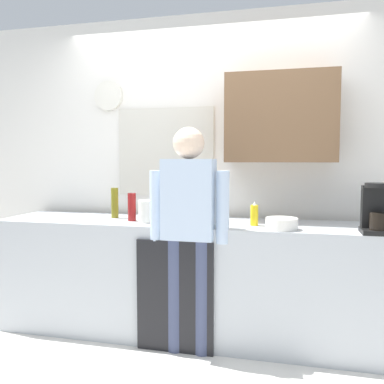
# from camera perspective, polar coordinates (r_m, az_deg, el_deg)

# --- Properties ---
(ground_plane) EXTENTS (8.00, 8.00, 0.00)m
(ground_plane) POSITION_cam_1_polar(r_m,az_deg,el_deg) (3.13, -0.45, -21.50)
(ground_plane) COLOR silver
(kitchen_counter) EXTENTS (3.18, 0.64, 0.90)m
(kitchen_counter) POSITION_cam_1_polar(r_m,az_deg,el_deg) (3.24, 0.87, -12.08)
(kitchen_counter) COLOR #B2B7BC
(kitchen_counter) RESTS_ON ground_plane
(dishwasher_panel) EXTENTS (0.56, 0.02, 0.81)m
(dishwasher_panel) POSITION_cam_1_polar(r_m,az_deg,el_deg) (2.97, -2.46, -14.55)
(dishwasher_panel) COLOR black
(dishwasher_panel) RESTS_ON ground_plane
(back_wall_assembly) EXTENTS (4.78, 0.42, 2.60)m
(back_wall_assembly) POSITION_cam_1_polar(r_m,az_deg,el_deg) (3.49, 3.44, 4.17)
(back_wall_assembly) COLOR white
(back_wall_assembly) RESTS_ON ground_plane
(coffee_maker) EXTENTS (0.20, 0.20, 0.33)m
(coffee_maker) POSITION_cam_1_polar(r_m,az_deg,el_deg) (2.91, 24.57, -2.42)
(coffee_maker) COLOR black
(coffee_maker) RESTS_ON kitchen_counter
(bottle_red_vinegar) EXTENTS (0.06, 0.06, 0.22)m
(bottle_red_vinegar) POSITION_cam_1_polar(r_m,az_deg,el_deg) (3.22, -8.46, -2.09)
(bottle_red_vinegar) COLOR maroon
(bottle_red_vinegar) RESTS_ON kitchen_counter
(bottle_olive_oil) EXTENTS (0.06, 0.06, 0.25)m
(bottle_olive_oil) POSITION_cam_1_polar(r_m,az_deg,el_deg) (3.41, -10.81, -1.50)
(bottle_olive_oil) COLOR olive
(bottle_olive_oil) RESTS_ON kitchen_counter
(bottle_amber_beer) EXTENTS (0.06, 0.06, 0.23)m
(bottle_amber_beer) POSITION_cam_1_polar(r_m,az_deg,el_deg) (2.95, 1.17, -2.53)
(bottle_amber_beer) COLOR brown
(bottle_amber_beer) RESTS_ON kitchen_counter
(mixing_bowl) EXTENTS (0.22, 0.22, 0.08)m
(mixing_bowl) POSITION_cam_1_polar(r_m,az_deg,el_deg) (2.87, 12.49, -4.36)
(mixing_bowl) COLOR white
(mixing_bowl) RESTS_ON kitchen_counter
(dish_soap) EXTENTS (0.06, 0.06, 0.18)m
(dish_soap) POSITION_cam_1_polar(r_m,az_deg,el_deg) (2.99, 8.75, -3.20)
(dish_soap) COLOR yellow
(dish_soap) RESTS_ON kitchen_counter
(storage_canister) EXTENTS (0.14, 0.14, 0.17)m
(storage_canister) POSITION_cam_1_polar(r_m,az_deg,el_deg) (3.12, -6.28, -2.73)
(storage_canister) COLOR silver
(storage_canister) RESTS_ON kitchen_counter
(person_at_sink) EXTENTS (0.57, 0.22, 1.60)m
(person_at_sink) POSITION_cam_1_polar(r_m,az_deg,el_deg) (2.85, -0.46, -4.07)
(person_at_sink) COLOR #3F4766
(person_at_sink) RESTS_ON ground_plane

